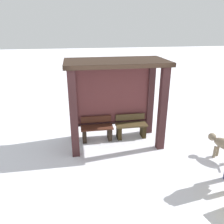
# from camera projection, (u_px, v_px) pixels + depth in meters

# --- Properties ---
(ground_plane) EXTENTS (60.00, 60.00, 0.00)m
(ground_plane) POSITION_uv_depth(u_px,v_px,m) (116.00, 142.00, 7.01)
(ground_plane) COLOR white
(bus_shelter) EXTENTS (2.80, 1.44, 2.51)m
(bus_shelter) POSITION_uv_depth(u_px,v_px,m) (115.00, 87.00, 6.53)
(bus_shelter) COLOR #3D2122
(bus_shelter) RESTS_ON ground
(bench_left_inside) EXTENTS (0.99, 0.42, 0.74)m
(bench_left_inside) POSITION_uv_depth(u_px,v_px,m) (97.00, 130.00, 7.05)
(bench_left_inside) COLOR #4C2619
(bench_left_inside) RESTS_ON ground
(bench_center_inside) EXTENTS (0.99, 0.39, 0.74)m
(bench_center_inside) POSITION_uv_depth(u_px,v_px,m) (131.00, 128.00, 7.21)
(bench_center_inside) COLOR #4C3C23
(bench_center_inside) RESTS_ON ground
(dog) EXTENTS (0.52, 0.90, 0.64)m
(dog) POSITION_uv_depth(u_px,v_px,m) (223.00, 144.00, 5.98)
(dog) COLOR gray
(dog) RESTS_ON ground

